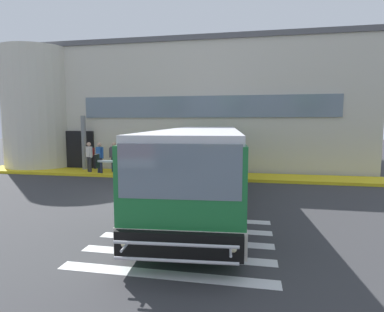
{
  "coord_description": "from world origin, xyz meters",
  "views": [
    {
      "loc": [
        3.6,
        -11.6,
        2.96
      ],
      "look_at": [
        1.11,
        1.51,
        1.5
      ],
      "focal_mm": 29.31,
      "sensor_mm": 36.0,
      "label": 1
    }
  ],
  "objects_px": {
    "passenger_near_column": "(90,155)",
    "passenger_at_curb_edge": "(114,156)",
    "bus_main_foreground": "(202,167)",
    "passenger_by_doorway": "(100,156)",
    "entry_support_column": "(84,143)"
  },
  "relations": [
    {
      "from": "bus_main_foreground",
      "to": "passenger_near_column",
      "type": "bearing_deg",
      "value": 144.86
    },
    {
      "from": "entry_support_column",
      "to": "bus_main_foreground",
      "type": "relative_size",
      "value": 0.27
    },
    {
      "from": "entry_support_column",
      "to": "bus_main_foreground",
      "type": "distance_m",
      "value": 9.96
    },
    {
      "from": "entry_support_column",
      "to": "passenger_by_doorway",
      "type": "bearing_deg",
      "value": -35.89
    },
    {
      "from": "passenger_near_column",
      "to": "passenger_by_doorway",
      "type": "relative_size",
      "value": 1.0
    },
    {
      "from": "bus_main_foreground",
      "to": "passenger_at_curb_edge",
      "type": "bearing_deg",
      "value": 137.86
    },
    {
      "from": "bus_main_foreground",
      "to": "passenger_near_column",
      "type": "xyz_separation_m",
      "value": [
        -7.19,
        5.06,
        -0.22
      ]
    },
    {
      "from": "entry_support_column",
      "to": "passenger_near_column",
      "type": "distance_m",
      "value": 1.34
    },
    {
      "from": "entry_support_column",
      "to": "passenger_at_curb_edge",
      "type": "distance_m",
      "value": 2.4
    },
    {
      "from": "passenger_by_doorway",
      "to": "passenger_at_curb_edge",
      "type": "height_order",
      "value": "same"
    },
    {
      "from": "passenger_by_doorway",
      "to": "entry_support_column",
      "type": "bearing_deg",
      "value": 144.11
    },
    {
      "from": "passenger_by_doorway",
      "to": "bus_main_foreground",
      "type": "bearing_deg",
      "value": -36.62
    },
    {
      "from": "entry_support_column",
      "to": "passenger_at_curb_edge",
      "type": "bearing_deg",
      "value": -16.99
    },
    {
      "from": "passenger_near_column",
      "to": "passenger_by_doorway",
      "type": "xyz_separation_m",
      "value": [
        0.74,
        -0.27,
        -0.03
      ]
    },
    {
      "from": "passenger_near_column",
      "to": "passenger_at_curb_edge",
      "type": "height_order",
      "value": "same"
    }
  ]
}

